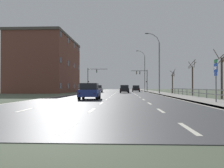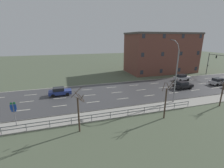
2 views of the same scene
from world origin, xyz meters
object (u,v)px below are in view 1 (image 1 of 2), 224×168
at_px(car_far_left, 136,89).
at_px(brick_building, 47,65).
at_px(car_near_left, 124,89).
at_px(street_lamp_distant, 144,71).
at_px(car_near_right, 98,89).
at_px(traffic_signal_left, 91,76).
at_px(car_far_right, 124,89).
at_px(car_distant, 90,91).
at_px(highway_sign, 216,75).
at_px(traffic_signal_right, 143,77).
at_px(street_lamp_midground, 158,64).

bearing_deg(car_far_left, brick_building, -162.26).
relative_size(car_near_left, brick_building, 0.20).
relative_size(street_lamp_distant, car_near_right, 2.78).
bearing_deg(traffic_signal_left, car_far_left, -26.36).
bearing_deg(street_lamp_distant, car_near_left, -115.22).
relative_size(car_far_right, car_near_right, 0.99).
distance_m(car_near_left, brick_building, 18.37).
distance_m(car_far_left, car_distant, 36.80).
distance_m(highway_sign, car_near_right, 36.79).
bearing_deg(car_far_left, car_far_right, -102.19).
bearing_deg(car_far_right, traffic_signal_right, 73.97).
relative_size(street_lamp_midground, car_far_left, 2.48).
bearing_deg(car_far_right, brick_building, 161.83).
distance_m(traffic_signal_left, car_distant, 42.45).
height_order(highway_sign, traffic_signal_left, traffic_signal_left).
distance_m(car_near_right, brick_building, 12.60).
xyz_separation_m(street_lamp_midground, car_far_right, (-5.67, 6.88, -4.24)).
xyz_separation_m(car_near_right, car_near_left, (5.63, 5.40, 0.00)).
distance_m(street_lamp_midground, brick_building, 25.91).
bearing_deg(car_distant, street_lamp_distant, 78.23).
xyz_separation_m(highway_sign, car_far_left, (-3.81, 41.27, -1.29)).
height_order(car_near_right, car_distant, same).
distance_m(traffic_signal_right, traffic_signal_left, 13.82).
xyz_separation_m(car_near_right, car_far_left, (8.45, 6.60, 0.00)).
height_order(highway_sign, car_near_right, highway_sign).
xyz_separation_m(street_lamp_distant, highway_sign, (0.94, -52.15, -3.56)).
relative_size(traffic_signal_right, car_far_right, 1.41).
relative_size(car_far_right, car_distant, 1.00).
relative_size(street_lamp_distant, traffic_signal_right, 2.00).
bearing_deg(street_lamp_distant, highway_sign, -88.97).
height_order(traffic_signal_right, car_near_right, traffic_signal_right).
distance_m(street_lamp_midground, highway_sign, 23.51).
xyz_separation_m(traffic_signal_left, car_distant, (5.32, -41.98, -3.29)).
height_order(car_far_left, car_distant, same).
bearing_deg(car_near_left, brick_building, -167.24).
xyz_separation_m(street_lamp_midground, car_near_right, (-11.31, 11.36, -4.24)).
xyz_separation_m(street_lamp_distant, traffic_signal_left, (-14.39, -5.17, -1.57)).
relative_size(car_distant, brick_building, 0.19).
bearing_deg(car_far_right, street_lamp_midground, -50.89).
bearing_deg(traffic_signal_right, car_far_right, -105.67).
xyz_separation_m(street_lamp_distant, car_far_left, (-2.87, -10.88, -4.85)).
height_order(traffic_signal_left, car_near_left, traffic_signal_left).
bearing_deg(car_distant, car_far_left, 79.43).
bearing_deg(car_far_left, street_lamp_distant, 77.23).
relative_size(traffic_signal_right, car_distant, 1.40).
bearing_deg(highway_sign, traffic_signal_left, 108.07).
xyz_separation_m(car_far_right, car_near_left, (-0.01, 9.88, 0.00)).
bearing_deg(traffic_signal_right, car_distant, -101.05).
height_order(street_lamp_midground, highway_sign, street_lamp_midground).
distance_m(traffic_signal_right, car_near_right, 17.54).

